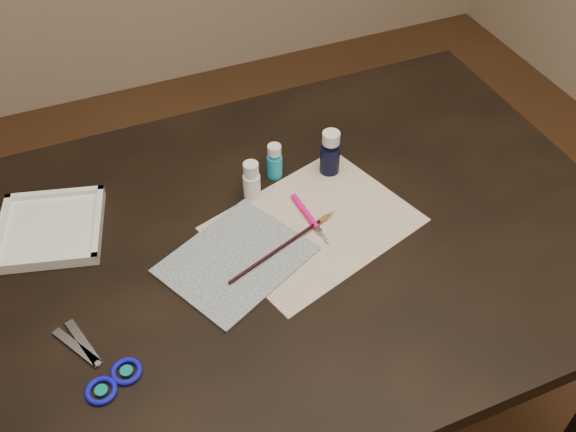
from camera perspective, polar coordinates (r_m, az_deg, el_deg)
name	(u,v)px	position (r m, az deg, el deg)	size (l,w,h in m)	color
ground	(288,422)	(1.86, 0.00, -17.87)	(3.50, 3.50, 0.02)	#422614
table	(288,344)	(1.52, 0.00, -11.32)	(1.30, 0.90, 0.75)	black
paper	(314,224)	(1.25, 2.31, -0.72)	(0.37, 0.28, 0.00)	white
canvas	(236,260)	(1.18, -4.64, -3.88)	(0.25, 0.20, 0.00)	black
paint_bottle_white	(252,180)	(1.28, -3.26, 3.19)	(0.03, 0.03, 0.08)	white
paint_bottle_cyan	(275,161)	(1.32, -1.20, 4.92)	(0.03, 0.03, 0.08)	#149BBF
paint_bottle_navy	(330,152)	(1.33, 3.78, 5.66)	(0.04, 0.04, 0.10)	black
paintbrush	(285,245)	(1.20, -0.27, -2.57)	(0.27, 0.01, 0.01)	black
craft_knife	(311,219)	(1.24, 2.05, -0.29)	(0.15, 0.01, 0.01)	#FF0984
scissors	(88,360)	(1.10, -17.35, -12.14)	(0.19, 0.10, 0.01)	silver
palette_tray	(50,228)	(1.30, -20.37, -1.00)	(0.19, 0.19, 0.02)	white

